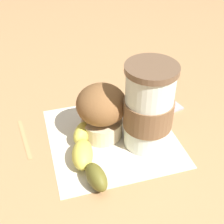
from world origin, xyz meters
TOP-DOWN VIEW (x-y plane):
  - ground_plane at (0.00, 0.00)m, footprint 3.00×3.00m
  - paper_napkin at (0.00, 0.00)m, footprint 0.24×0.24m
  - coffee_cup at (-0.05, 0.03)m, footprint 0.08×0.08m
  - muffin at (0.01, -0.01)m, footprint 0.09×0.09m
  - banana at (0.06, 0.04)m, footprint 0.07×0.16m
  - sugar_packet at (-0.15, -0.05)m, footprint 0.04×0.05m
  - wooden_stirrer at (0.15, -0.05)m, footprint 0.01×0.11m

SIDE VIEW (x-z plane):
  - ground_plane at x=0.00m, z-range 0.00..0.00m
  - paper_napkin at x=0.00m, z-range 0.00..0.00m
  - wooden_stirrer at x=0.15m, z-range 0.00..0.00m
  - sugar_packet at x=-0.15m, z-range 0.00..0.01m
  - banana at x=0.06m, z-range 0.00..0.04m
  - muffin at x=0.01m, z-range 0.01..0.11m
  - coffee_cup at x=-0.05m, z-range 0.00..0.15m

